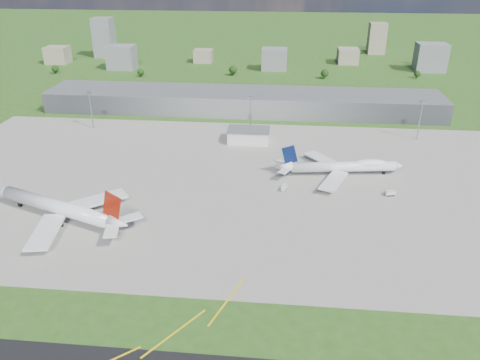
# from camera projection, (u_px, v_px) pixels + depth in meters

# --- Properties ---
(ground) EXTENTS (1400.00, 1400.00, 0.00)m
(ground) POSITION_uv_depth(u_px,v_px,m) (241.00, 117.00, 349.68)
(ground) COLOR #2B4F18
(ground) RESTS_ON ground
(apron) EXTENTS (360.00, 190.00, 0.08)m
(apron) POSITION_uv_depth(u_px,v_px,m) (240.00, 182.00, 250.33)
(apron) COLOR gray
(apron) RESTS_ON ground
(terminal) EXTENTS (300.00, 42.00, 15.00)m
(terminal) POSITION_uv_depth(u_px,v_px,m) (242.00, 102.00, 359.82)
(terminal) COLOR slate
(terminal) RESTS_ON ground
(ops_building) EXTENTS (26.00, 16.00, 8.00)m
(ops_building) POSITION_uv_depth(u_px,v_px,m) (249.00, 136.00, 302.31)
(ops_building) COLOR silver
(ops_building) RESTS_ON ground
(mast_west) EXTENTS (3.50, 2.00, 25.90)m
(mast_west) POSITION_uv_depth(u_px,v_px,m) (90.00, 104.00, 319.30)
(mast_west) COLOR gray
(mast_west) RESTS_ON ground
(mast_center) EXTENTS (3.50, 2.00, 25.90)m
(mast_center) POSITION_uv_depth(u_px,v_px,m) (251.00, 108.00, 309.74)
(mast_center) COLOR gray
(mast_center) RESTS_ON ground
(mast_east) EXTENTS (3.50, 2.00, 25.90)m
(mast_east) POSITION_uv_depth(u_px,v_px,m) (421.00, 113.00, 300.17)
(mast_east) COLOR gray
(mast_east) RESTS_ON ground
(airliner_red_twin) EXTENTS (74.95, 56.80, 21.38)m
(airliner_red_twin) POSITION_uv_depth(u_px,v_px,m) (62.00, 209.00, 212.57)
(airliner_red_twin) COLOR white
(airliner_red_twin) RESTS_ON ground
(airliner_blue_quad) EXTENTS (69.14, 53.82, 18.07)m
(airliner_blue_quad) POSITION_uv_depth(u_px,v_px,m) (343.00, 167.00, 256.07)
(airliner_blue_quad) COLOR white
(airliner_blue_quad) RESTS_ON ground
(tug_yellow) EXTENTS (3.62, 3.48, 1.63)m
(tug_yellow) POSITION_uv_depth(u_px,v_px,m) (111.00, 205.00, 225.61)
(tug_yellow) COLOR #C89D0B
(tug_yellow) RESTS_ON ground
(van_white_near) EXTENTS (3.34, 5.48, 2.59)m
(van_white_near) POSITION_uv_depth(u_px,v_px,m) (284.00, 188.00, 241.07)
(van_white_near) COLOR silver
(van_white_near) RESTS_ON ground
(van_white_far) EXTENTS (5.35, 3.31, 2.56)m
(van_white_far) POSITION_uv_depth(u_px,v_px,m) (390.00, 193.00, 235.73)
(van_white_far) COLOR silver
(van_white_far) RESTS_ON ground
(bldg_far_w) EXTENTS (24.00, 20.00, 18.00)m
(bldg_far_w) POSITION_uv_depth(u_px,v_px,m) (58.00, 55.00, 517.03)
(bldg_far_w) COLOR gray
(bldg_far_w) RESTS_ON ground
(bldg_w) EXTENTS (28.00, 22.00, 24.00)m
(bldg_w) POSITION_uv_depth(u_px,v_px,m) (122.00, 57.00, 490.86)
(bldg_w) COLOR slate
(bldg_w) RESTS_ON ground
(bldg_cw) EXTENTS (20.00, 18.00, 14.00)m
(bldg_cw) POSITION_uv_depth(u_px,v_px,m) (203.00, 56.00, 521.90)
(bldg_cw) COLOR gray
(bldg_cw) RESTS_ON ground
(bldg_c) EXTENTS (26.00, 20.00, 22.00)m
(bldg_c) POSITION_uv_depth(u_px,v_px,m) (274.00, 59.00, 486.34)
(bldg_c) COLOR slate
(bldg_c) RESTS_ON ground
(bldg_ce) EXTENTS (22.00, 24.00, 16.00)m
(bldg_ce) POSITION_uv_depth(u_px,v_px,m) (348.00, 56.00, 516.50)
(bldg_ce) COLOR gray
(bldg_ce) RESTS_ON ground
(bldg_e) EXTENTS (30.00, 22.00, 28.00)m
(bldg_e) POSITION_uv_depth(u_px,v_px,m) (431.00, 57.00, 480.07)
(bldg_e) COLOR slate
(bldg_e) RESTS_ON ground
(bldg_tall_w) EXTENTS (22.00, 20.00, 44.00)m
(bldg_tall_w) POSITION_uv_depth(u_px,v_px,m) (104.00, 37.00, 543.67)
(bldg_tall_w) COLOR slate
(bldg_tall_w) RESTS_ON ground
(bldg_tall_e) EXTENTS (20.00, 18.00, 36.00)m
(bldg_tall_e) POSITION_uv_depth(u_px,v_px,m) (377.00, 38.00, 562.35)
(bldg_tall_e) COLOR gray
(bldg_tall_e) RESTS_ON ground
(tree_far_w) EXTENTS (7.20, 7.20, 8.80)m
(tree_far_w) POSITION_uv_depth(u_px,v_px,m) (55.00, 69.00, 472.21)
(tree_far_w) COLOR #382314
(tree_far_w) RESTS_ON ground
(tree_w) EXTENTS (6.75, 6.75, 8.25)m
(tree_w) POSITION_uv_depth(u_px,v_px,m) (141.00, 72.00, 460.05)
(tree_w) COLOR #382314
(tree_w) RESTS_ON ground
(tree_c) EXTENTS (8.10, 8.10, 9.90)m
(tree_c) POSITION_uv_depth(u_px,v_px,m) (233.00, 70.00, 465.22)
(tree_c) COLOR #382314
(tree_c) RESTS_ON ground
(tree_e) EXTENTS (7.65, 7.65, 9.35)m
(tree_e) POSITION_uv_depth(u_px,v_px,m) (325.00, 73.00, 453.07)
(tree_e) COLOR #382314
(tree_e) RESTS_ON ground
(tree_far_e) EXTENTS (6.30, 6.30, 7.70)m
(tree_far_e) POSITION_uv_depth(u_px,v_px,m) (417.00, 74.00, 454.62)
(tree_far_e) COLOR #382314
(tree_far_e) RESTS_ON ground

